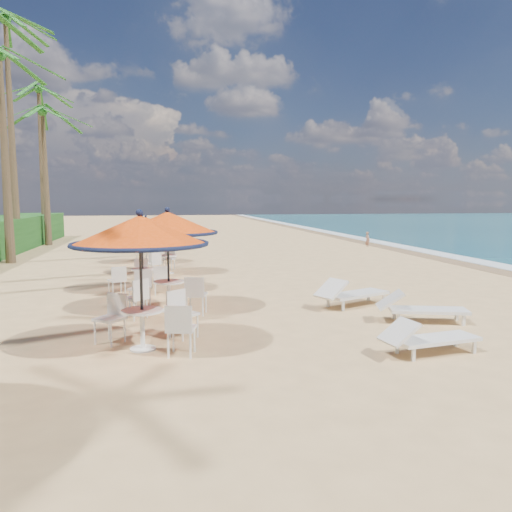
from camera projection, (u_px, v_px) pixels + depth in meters
The scene contains 16 objects.
ground at pixel (406, 340), 10.06m from camera, with size 160.00×160.00×0.00m, color tan.
foam_strip at pixel (493, 265), 21.56m from camera, with size 1.20×140.00×0.04m, color white.
wetsand_band at pixel (474, 265), 21.40m from camera, with size 1.40×140.00×0.02m, color olive.
station_0 at pixel (143, 248), 9.26m from camera, with size 2.54×2.54×2.65m.
station_1 at pixel (166, 236), 12.45m from camera, with size 2.53×2.53×2.64m.
station_2 at pixel (141, 234), 15.20m from camera, with size 2.31×2.40×2.41m.
station_3 at pixel (166, 227), 18.90m from camera, with size 2.32×2.35×2.42m.
station_4 at pixel (146, 226), 22.11m from camera, with size 2.04×2.04×2.13m.
lounger_near at pixel (427, 337), 9.10m from camera, with size 1.97×0.87×0.68m.
lounger_mid at pixel (419, 308), 11.50m from camera, with size 2.13×1.18×0.73m.
lounger_far at pixel (350, 293), 13.18m from camera, with size 2.26×1.51×0.78m.
palm_4 at pixel (0, 67), 21.30m from camera, with size 5.00×5.00×9.23m.
palm_5 at pixel (6, 34), 25.12m from camera, with size 5.00×5.00×12.10m.
palm_6 at pixel (43, 120), 29.95m from camera, with size 5.00×5.00×8.33m.
palm_7 at pixel (39, 98), 32.87m from camera, with size 5.00×5.00×10.30m.
person at pixel (367, 239), 29.48m from camera, with size 0.35×0.23×0.97m, color #94614B.
Camera 1 is at (-4.83, -9.05, 2.83)m, focal length 35.00 mm.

